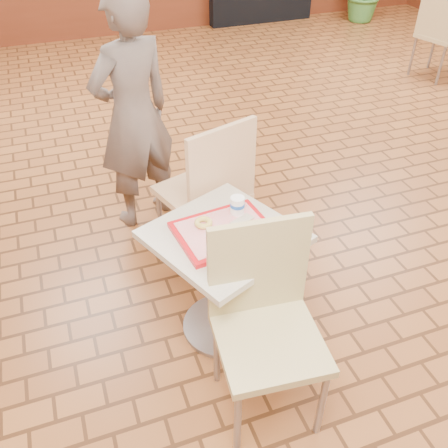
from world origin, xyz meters
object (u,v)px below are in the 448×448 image
object	(u,v)px
main_table	(224,267)
paper_cup	(237,205)
long_john_donut	(242,224)
chair_main_front	(265,316)
serving_tray	(224,231)
customer	(133,115)
chair_main_back	(209,187)
ring_donut	(203,223)
chair_second_left	(439,30)

from	to	relation	value
main_table	paper_cup	bearing A→B (deg)	43.42
main_table	long_john_donut	bearing A→B (deg)	-8.96
chair_main_front	serving_tray	world-z (taller)	chair_main_front
serving_tray	main_table	bearing A→B (deg)	90.00
customer	serving_tray	size ratio (longest dim) A/B	3.50
chair_main_back	customer	xyz separation A→B (m)	(-0.31, 0.63, 0.24)
chair_main_back	chair_main_front	bearing A→B (deg)	67.02
main_table	serving_tray	size ratio (longest dim) A/B	1.49
long_john_donut	chair_main_front	bearing A→B (deg)	-97.63
chair_main_front	ring_donut	xyz separation A→B (m)	(-0.11, 0.52, 0.18)
chair_main_front	paper_cup	xyz separation A→B (m)	(0.08, 0.56, 0.21)
serving_tray	ring_donut	size ratio (longest dim) A/B	5.06
serving_tray	customer	bearing A→B (deg)	98.51
long_john_donut	chair_second_left	world-z (taller)	chair_second_left
main_table	customer	world-z (taller)	customer
serving_tray	long_john_donut	size ratio (longest dim) A/B	3.10
main_table	long_john_donut	size ratio (longest dim) A/B	4.62
chair_main_back	chair_second_left	bearing A→B (deg)	-165.62
customer	chair_main_back	bearing A→B (deg)	93.86
customer	chair_second_left	size ratio (longest dim) A/B	1.66
main_table	customer	size ratio (longest dim) A/B	0.43
chair_main_front	long_john_donut	distance (m)	0.48
ring_donut	chair_second_left	bearing A→B (deg)	36.42
serving_tray	long_john_donut	world-z (taller)	long_john_donut
chair_main_front	serving_tray	size ratio (longest dim) A/B	2.15
customer	serving_tray	xyz separation A→B (m)	(0.18, -1.22, -0.10)
ring_donut	chair_second_left	xyz separation A→B (m)	(3.65, 2.69, -0.19)
chair_main_back	main_table	bearing A→B (deg)	60.52
customer	paper_cup	world-z (taller)	customer
chair_second_left	long_john_donut	bearing A→B (deg)	112.13
serving_tray	chair_main_front	bearing A→B (deg)	-86.51
customer	ring_donut	distance (m)	1.16
main_table	chair_second_left	xyz separation A→B (m)	(3.57, 2.76, 0.08)
ring_donut	chair_main_back	bearing A→B (deg)	68.58
main_table	ring_donut	bearing A→B (deg)	142.20
customer	serving_tray	world-z (taller)	customer
customer	paper_cup	distance (m)	1.16
main_table	serving_tray	xyz separation A→B (m)	(0.00, -0.00, 0.24)
long_john_donut	customer	bearing A→B (deg)	102.30
chair_main_front	paper_cup	world-z (taller)	chair_main_front
chair_main_front	long_john_donut	xyz separation A→B (m)	(0.06, 0.44, 0.18)
customer	long_john_donut	world-z (taller)	customer
chair_main_front	long_john_donut	bearing A→B (deg)	88.34
serving_tray	ring_donut	bearing A→B (deg)	142.20
chair_main_back	chair_second_left	size ratio (longest dim) A/B	1.04
main_table	chair_main_front	distance (m)	0.46
main_table	customer	xyz separation A→B (m)	(-0.18, 1.22, 0.34)
customer	chair_second_left	distance (m)	4.06
chair_main_front	chair_main_back	distance (m)	1.05
customer	long_john_donut	xyz separation A→B (m)	(0.27, -1.24, -0.07)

